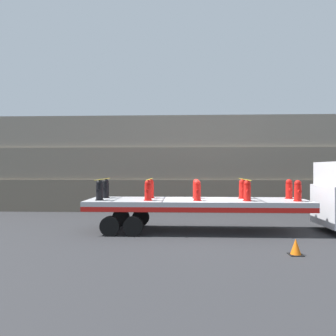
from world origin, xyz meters
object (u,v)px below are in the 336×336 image
object	(u,v)px
fire_hydrant_black_far_0	(106,189)
traffic_cone	(296,247)
fire_hydrant_red_far_1	(151,189)
fire_hydrant_red_near_2	(197,191)
fire_hydrant_red_near_3	(247,191)
fire_hydrant_red_far_3	(242,189)
flatbed_trailer	(187,205)
fire_hydrant_red_far_2	(196,189)
fire_hydrant_red_near_4	(298,191)
fire_hydrant_red_far_4	(289,189)
fire_hydrant_red_near_1	(148,190)
fire_hydrant_black_near_0	(99,190)

from	to	relation	value
fire_hydrant_black_far_0	traffic_cone	world-z (taller)	fire_hydrant_black_far_0
fire_hydrant_red_far_1	fire_hydrant_red_near_2	xyz separation A→B (m)	(2.08, -1.12, 0.00)
fire_hydrant_red_near_3	fire_hydrant_red_far_3	size ratio (longest dim) A/B	1.00
fire_hydrant_black_far_0	traffic_cone	distance (m)	8.48
flatbed_trailer	fire_hydrant_black_far_0	distance (m)	3.84
fire_hydrant_red_far_2	fire_hydrant_red_near_4	size ratio (longest dim) A/B	1.00
fire_hydrant_red_near_4	fire_hydrant_red_far_4	distance (m)	1.12
fire_hydrant_red_near_1	fire_hydrant_red_far_2	bearing A→B (deg)	28.32
fire_hydrant_red_near_1	fire_hydrant_red_far_1	world-z (taller)	same
fire_hydrant_red_near_3	fire_hydrant_red_far_1	bearing A→B (deg)	164.92
fire_hydrant_red_far_3	fire_hydrant_red_near_4	world-z (taller)	same
fire_hydrant_red_far_1	fire_hydrant_red_far_4	size ratio (longest dim) A/B	1.00
fire_hydrant_red_far_1	fire_hydrant_red_near_3	world-z (taller)	same
fire_hydrant_red_far_4	fire_hydrant_black_near_0	bearing A→B (deg)	-172.33
fire_hydrant_black_near_0	fire_hydrant_red_far_3	bearing A→B (deg)	10.18
fire_hydrant_red_far_1	fire_hydrant_red_far_4	distance (m)	6.23
fire_hydrant_red_far_3	fire_hydrant_black_near_0	bearing A→B (deg)	-169.82
fire_hydrant_red_far_1	traffic_cone	bearing A→B (deg)	-40.62
fire_hydrant_red_near_3	traffic_cone	size ratio (longest dim) A/B	1.69
fire_hydrant_black_far_0	fire_hydrant_red_near_1	world-z (taller)	same
fire_hydrant_red_far_1	fire_hydrant_red_near_4	size ratio (longest dim) A/B	1.00
flatbed_trailer	fire_hydrant_red_near_4	xyz separation A→B (m)	(4.56, -0.56, 0.65)
flatbed_trailer	fire_hydrant_red_near_1	world-z (taller)	fire_hydrant_red_near_1
flatbed_trailer	fire_hydrant_black_near_0	distance (m)	3.84
flatbed_trailer	fire_hydrant_red_far_3	xyz separation A→B (m)	(2.48, 0.56, 0.65)
fire_hydrant_black_far_0	fire_hydrant_red_near_2	bearing A→B (deg)	-15.08
fire_hydrant_black_near_0	fire_hydrant_red_near_2	size ratio (longest dim) A/B	1.00
fire_hydrant_red_far_3	traffic_cone	distance (m)	4.69
fire_hydrant_red_near_3	fire_hydrant_red_near_4	world-z (taller)	same
fire_hydrant_red_near_3	fire_hydrant_red_far_3	world-z (taller)	same
fire_hydrant_black_far_0	fire_hydrant_red_near_1	bearing A→B (deg)	-28.32
flatbed_trailer	fire_hydrant_red_far_3	bearing A→B (deg)	12.70
flatbed_trailer	fire_hydrant_black_far_0	bearing A→B (deg)	171.50
fire_hydrant_red_far_1	fire_hydrant_red_near_3	bearing A→B (deg)	-15.08
fire_hydrant_black_near_0	fire_hydrant_red_far_1	bearing A→B (deg)	28.32
flatbed_trailer	fire_hydrant_red_near_2	size ratio (longest dim) A/B	10.87
fire_hydrant_red_near_2	fire_hydrant_red_far_4	world-z (taller)	same
fire_hydrant_black_near_0	fire_hydrant_red_near_2	world-z (taller)	same
fire_hydrant_red_near_2	fire_hydrant_red_near_3	xyz separation A→B (m)	(2.08, 0.00, 0.00)
fire_hydrant_red_far_1	traffic_cone	xyz separation A→B (m)	(5.05, -4.33, -1.56)
flatbed_trailer	traffic_cone	world-z (taller)	flatbed_trailer
fire_hydrant_red_near_2	fire_hydrant_red_far_3	xyz separation A→B (m)	(2.08, 1.12, 0.00)
flatbed_trailer	fire_hydrant_red_far_1	world-z (taller)	fire_hydrant_red_far_1
fire_hydrant_black_far_0	fire_hydrant_red_far_2	size ratio (longest dim) A/B	1.00
fire_hydrant_red_near_1	fire_hydrant_red_far_3	distance (m)	4.30
fire_hydrant_black_near_0	fire_hydrant_black_far_0	distance (m)	1.12
fire_hydrant_red_far_1	fire_hydrant_red_near_3	xyz separation A→B (m)	(4.15, -1.12, 0.00)
fire_hydrant_red_far_4	traffic_cone	size ratio (longest dim) A/B	1.69
traffic_cone	fire_hydrant_red_far_3	bearing A→B (deg)	101.73
fire_hydrant_red_far_2	traffic_cone	xyz separation A→B (m)	(2.98, -4.33, -1.56)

